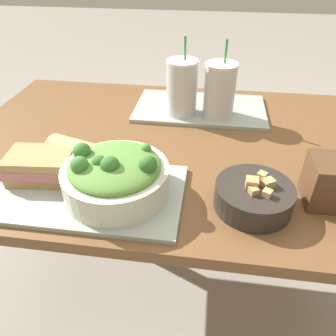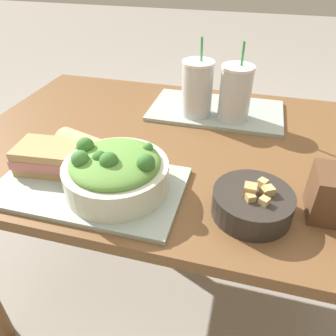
# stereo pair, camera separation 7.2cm
# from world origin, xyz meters

# --- Properties ---
(ground_plane) EXTENTS (12.00, 12.00, 0.00)m
(ground_plane) POSITION_xyz_m (0.00, 0.00, 0.00)
(ground_plane) COLOR gray
(dining_table) EXTENTS (1.28, 0.82, 0.70)m
(dining_table) POSITION_xyz_m (0.00, 0.00, 0.60)
(dining_table) COLOR brown
(dining_table) RESTS_ON ground_plane
(tray_near) EXTENTS (0.43, 0.25, 0.01)m
(tray_near) POSITION_xyz_m (-0.18, -0.26, 0.71)
(tray_near) COLOR #99A89E
(tray_near) RESTS_ON dining_table
(tray_far) EXTENTS (0.43, 0.25, 0.01)m
(tray_far) POSITION_xyz_m (0.04, 0.22, 0.71)
(tray_far) COLOR #99A89E
(tray_far) RESTS_ON dining_table
(salad_bowl) EXTENTS (0.23, 0.23, 0.11)m
(salad_bowl) POSITION_xyz_m (-0.12, -0.26, 0.76)
(salad_bowl) COLOR beige
(salad_bowl) RESTS_ON tray_near
(soup_bowl) EXTENTS (0.17, 0.17, 0.08)m
(soup_bowl) POSITION_xyz_m (0.18, -0.25, 0.73)
(soup_bowl) COLOR #2D2823
(soup_bowl) RESTS_ON dining_table
(sandwich_near) EXTENTS (0.16, 0.12, 0.06)m
(sandwich_near) POSITION_xyz_m (-0.31, -0.23, 0.75)
(sandwich_near) COLOR tan
(sandwich_near) RESTS_ON tray_near
(baguette_near) EXTENTS (0.18, 0.12, 0.07)m
(baguette_near) POSITION_xyz_m (-0.22, -0.18, 0.75)
(baguette_near) COLOR tan
(baguette_near) RESTS_ON tray_near
(drink_cup_dark) EXTENTS (0.10, 0.10, 0.24)m
(drink_cup_dark) POSITION_xyz_m (-0.02, 0.16, 0.79)
(drink_cup_dark) COLOR silver
(drink_cup_dark) RESTS_ON tray_far
(drink_cup_red) EXTENTS (0.10, 0.10, 0.24)m
(drink_cup_red) POSITION_xyz_m (0.10, 0.16, 0.79)
(drink_cup_red) COLOR silver
(drink_cup_red) RESTS_ON tray_far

